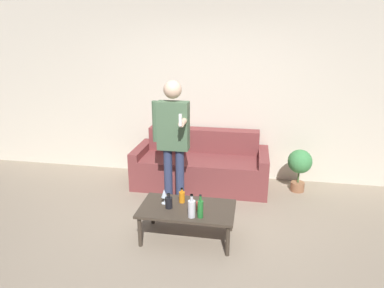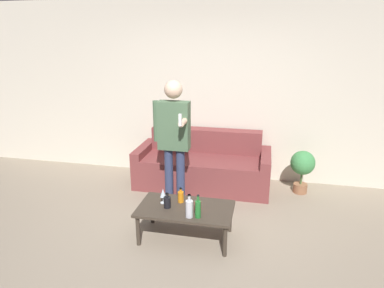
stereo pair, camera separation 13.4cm
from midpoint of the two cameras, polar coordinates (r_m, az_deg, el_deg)
ground_plane at (r=3.76m, az=-1.66°, el=-17.72°), size 16.00×16.00×0.00m
wall_back at (r=5.29m, az=3.96°, el=8.66°), size 8.00×0.06×2.70m
couch at (r=5.16m, az=2.61°, el=-3.69°), size 1.97×0.82×0.81m
coffee_table at (r=3.82m, az=-0.07°, el=-11.07°), size 1.04×0.58×0.38m
bottle_orange at (r=3.89m, az=-0.89°, el=-8.74°), size 0.07×0.07×0.17m
bottle_green at (r=3.58m, az=0.63°, el=-10.65°), size 0.08×0.08×0.25m
bottle_dark at (r=3.78m, az=-3.12°, el=-9.61°), size 0.08×0.08×0.17m
bottle_yellow at (r=3.57m, az=2.09°, el=-10.71°), size 0.06×0.06×0.26m
wine_glass_near at (r=3.86m, az=-3.86°, el=-8.21°), size 0.07×0.07×0.17m
cup_on_table at (r=3.74m, az=2.03°, el=-10.32°), size 0.07×0.07×0.09m
person_standing_front at (r=4.26m, az=-2.18°, el=1.60°), size 0.46×0.42×1.67m
potted_plant at (r=5.12m, az=18.65°, el=-3.46°), size 0.34×0.34×0.63m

